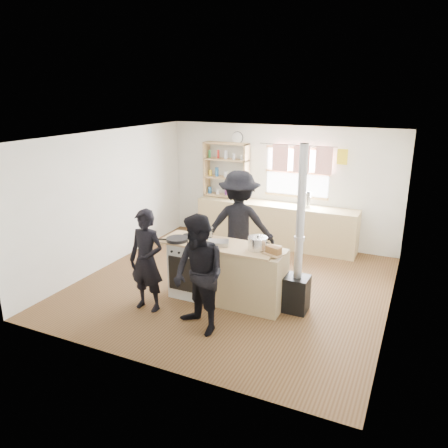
{
  "coord_description": "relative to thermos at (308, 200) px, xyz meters",
  "views": [
    {
      "loc": [
        2.74,
        -6.23,
        3.19
      ],
      "look_at": [
        -0.11,
        -0.1,
        1.1
      ],
      "focal_mm": 35.0,
      "sensor_mm": 36.0,
      "label": 1
    }
  ],
  "objects": [
    {
      "name": "roast_tray",
      "position": [
        -0.64,
        -2.84,
        -0.09
      ],
      "size": [
        0.38,
        0.33,
        0.06
      ],
      "color": "silver",
      "rests_on": "cooking_island"
    },
    {
      "name": "back_counter",
      "position": [
        -0.67,
        0.0,
        -0.61
      ],
      "size": [
        3.4,
        0.55,
        0.9
      ],
      "primitive_type": "cube",
      "color": "tan",
      "rests_on": "ground"
    },
    {
      "name": "stockpot_stove",
      "position": [
        -0.98,
        -2.55,
        -0.05
      ],
      "size": [
        0.21,
        0.21,
        0.17
      ],
      "color": "#B0B0B2",
      "rests_on": "cooking_island"
    },
    {
      "name": "cooking_island",
      "position": [
        -0.53,
        -2.77,
        -0.59
      ],
      "size": [
        1.97,
        0.64,
        0.93
      ],
      "color": "silver",
      "rests_on": "ground"
    },
    {
      "name": "person_far",
      "position": [
        -0.72,
        -1.84,
        -0.11
      ],
      "size": [
        1.37,
        1.02,
        1.9
      ],
      "primitive_type": "imported",
      "rotation": [
        0.0,
        0.0,
        3.43
      ],
      "color": "black",
      "rests_on": "ground"
    },
    {
      "name": "thermos",
      "position": [
        0.0,
        0.0,
        0.0
      ],
      "size": [
        0.1,
        0.1,
        0.31
      ],
      "primitive_type": "cylinder",
      "color": "silver",
      "rests_on": "back_counter"
    },
    {
      "name": "ground",
      "position": [
        -0.67,
        -2.22,
        -1.06
      ],
      "size": [
        5.0,
        5.0,
        0.01
      ],
      "primitive_type": "cube",
      "color": "brown",
      "rests_on": "ground"
    },
    {
      "name": "person_near_right",
      "position": [
        -0.49,
        -3.74,
        -0.23
      ],
      "size": [
        0.99,
        0.91,
        1.65
      ],
      "primitive_type": "imported",
      "rotation": [
        0.0,
        0.0,
        -0.46
      ],
      "color": "black",
      "rests_on": "ground"
    },
    {
      "name": "shelving_unit",
      "position": [
        -1.87,
        0.12,
        0.46
      ],
      "size": [
        1.0,
        0.28,
        1.2
      ],
      "color": "tan",
      "rests_on": "back_counter"
    },
    {
      "name": "flue_heater",
      "position": [
        0.55,
        -2.64,
        -0.41
      ],
      "size": [
        0.35,
        0.35,
        2.5
      ],
      "color": "black",
      "rests_on": "ground"
    },
    {
      "name": "person_near_left",
      "position": [
        -1.5,
        -3.51,
        -0.28
      ],
      "size": [
        0.57,
        0.37,
        1.55
      ],
      "primitive_type": "imported",
      "rotation": [
        0.0,
        0.0,
        -0.01
      ],
      "color": "black",
      "rests_on": "ground"
    },
    {
      "name": "stockpot_counter",
      "position": [
        -0.03,
        -2.78,
        -0.03
      ],
      "size": [
        0.29,
        0.29,
        0.22
      ],
      "color": "silver",
      "rests_on": "cooking_island"
    },
    {
      "name": "bread_board",
      "position": [
        0.25,
        -2.86,
        -0.08
      ],
      "size": [
        0.33,
        0.29,
        0.12
      ],
      "color": "tan",
      "rests_on": "cooking_island"
    },
    {
      "name": "skillet_greens",
      "position": [
        -1.3,
        -2.94,
        -0.1
      ],
      "size": [
        0.45,
        0.45,
        0.05
      ],
      "color": "black",
      "rests_on": "cooking_island"
    }
  ]
}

